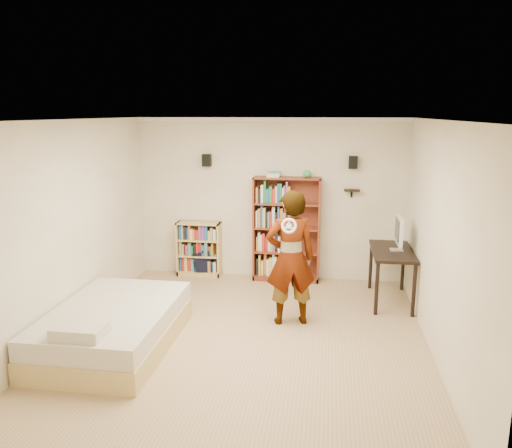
{
  "coord_description": "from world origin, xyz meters",
  "views": [
    {
      "loc": [
        0.98,
        -5.72,
        2.79
      ],
      "look_at": [
        0.05,
        0.6,
        1.35
      ],
      "focal_mm": 35.0,
      "sensor_mm": 36.0,
      "label": 1
    }
  ],
  "objects_px": {
    "tall_bookshelf": "(286,230)",
    "person": "(291,258)",
    "low_bookshelf": "(199,249)",
    "daybed": "(114,322)",
    "computer_desk": "(391,276)"
  },
  "relations": [
    {
      "from": "low_bookshelf",
      "to": "person",
      "type": "bearing_deg",
      "value": -45.93
    },
    {
      "from": "tall_bookshelf",
      "to": "daybed",
      "type": "bearing_deg",
      "value": -123.78
    },
    {
      "from": "computer_desk",
      "to": "low_bookshelf",
      "type": "bearing_deg",
      "value": 165.89
    },
    {
      "from": "daybed",
      "to": "tall_bookshelf",
      "type": "bearing_deg",
      "value": 56.22
    },
    {
      "from": "daybed",
      "to": "person",
      "type": "bearing_deg",
      "value": 26.14
    },
    {
      "from": "tall_bookshelf",
      "to": "low_bookshelf",
      "type": "height_order",
      "value": "tall_bookshelf"
    },
    {
      "from": "tall_bookshelf",
      "to": "computer_desk",
      "type": "relative_size",
      "value": 1.49
    },
    {
      "from": "tall_bookshelf",
      "to": "person",
      "type": "relative_size",
      "value": 0.96
    },
    {
      "from": "computer_desk",
      "to": "daybed",
      "type": "distance_m",
      "value": 4.01
    },
    {
      "from": "person",
      "to": "computer_desk",
      "type": "bearing_deg",
      "value": -160.99
    },
    {
      "from": "daybed",
      "to": "person",
      "type": "xyz_separation_m",
      "value": [
        2.05,
        1.01,
        0.6
      ]
    },
    {
      "from": "tall_bookshelf",
      "to": "low_bookshelf",
      "type": "bearing_deg",
      "value": 179.25
    },
    {
      "from": "tall_bookshelf",
      "to": "person",
      "type": "xyz_separation_m",
      "value": [
        0.21,
        -1.75,
        0.03
      ]
    },
    {
      "from": "low_bookshelf",
      "to": "daybed",
      "type": "distance_m",
      "value": 2.81
    },
    {
      "from": "tall_bookshelf",
      "to": "low_bookshelf",
      "type": "distance_m",
      "value": 1.56
    }
  ]
}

